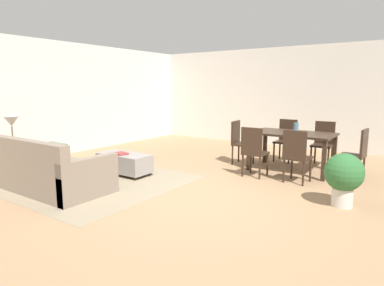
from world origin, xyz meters
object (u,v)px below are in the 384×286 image
object	(u,v)px
dining_chair_near_left	(254,149)
dining_chair_far_right	(323,141)
dining_chair_head_west	(240,140)
vase_centerpiece	(296,128)
potted_plant	(344,175)
table_lamp	(11,123)
dining_chair_far_left	(286,138)
dining_table	(292,137)
couch	(50,172)
book_on_ottoman	(121,153)
side_table	(14,152)
dining_chair_head_east	(357,151)
dining_chair_near_right	(296,153)
ottoman_table	(124,162)

from	to	relation	value
dining_chair_near_left	dining_chair_far_right	xyz separation A→B (m)	(0.80, 1.70, 0.00)
dining_chair_head_west	vase_centerpiece	xyz separation A→B (m)	(1.18, 0.03, 0.34)
potted_plant	table_lamp	bearing A→B (deg)	-161.74
potted_plant	dining_chair_far_left	bearing A→B (deg)	124.42
dining_chair_near_left	vase_centerpiece	xyz separation A→B (m)	(0.48, 0.86, 0.34)
table_lamp	dining_table	size ratio (longest dim) A/B	0.34
couch	dining_chair_far_left	xyz separation A→B (m)	(2.35, 4.26, 0.24)
table_lamp	book_on_ottoman	xyz separation A→B (m)	(1.53, 1.18, -0.59)
dining_table	dining_chair_near_left	world-z (taller)	dining_chair_near_left
couch	dining_chair_far_right	distance (m)	5.30
potted_plant	dining_chair_far_right	bearing A→B (deg)	109.63
vase_centerpiece	book_on_ottoman	distance (m)	3.37
side_table	couch	bearing A→B (deg)	-4.78
couch	dining_chair_head_east	size ratio (longest dim) A/B	2.12
dining_table	vase_centerpiece	bearing A→B (deg)	11.29
table_lamp	dining_chair_far_right	distance (m)	6.09
vase_centerpiece	couch	bearing A→B (deg)	-129.46
table_lamp	dining_chair_near_right	bearing A→B (deg)	29.68
dining_table	dining_chair_far_right	bearing A→B (deg)	65.55
dining_chair_near_right	dining_chair_head_west	xyz separation A→B (m)	(-1.46, 0.79, 0.00)
dining_table	dining_chair_head_west	world-z (taller)	dining_chair_head_west
dining_chair_head_east	potted_plant	size ratio (longest dim) A/B	1.24
dining_chair_far_left	dining_chair_far_right	xyz separation A→B (m)	(0.79, 0.01, 0.00)
couch	side_table	world-z (taller)	couch
table_lamp	vase_centerpiece	size ratio (longest dim) A/B	2.77
side_table	book_on_ottoman	world-z (taller)	side_table
ottoman_table	book_on_ottoman	bearing A→B (deg)	-101.24
couch	vase_centerpiece	world-z (taller)	vase_centerpiece
ottoman_table	dining_chair_far_right	distance (m)	4.10
dining_chair_near_left	dining_chair_far_right	size ratio (longest dim) A/B	1.00
side_table	dining_chair_far_right	distance (m)	6.07
dining_chair_head_east	book_on_ottoman	bearing A→B (deg)	-150.36
vase_centerpiece	book_on_ottoman	xyz separation A→B (m)	(-2.57, -2.14, -0.45)
ottoman_table	dining_chair_near_left	distance (m)	2.42
dining_chair_far_left	dining_chair_head_west	distance (m)	1.12
dining_chair_near_left	book_on_ottoman	xyz separation A→B (m)	(-2.09, -1.28, -0.11)
dining_chair_near_left	potted_plant	bearing A→B (deg)	-23.29
ottoman_table	vase_centerpiece	bearing A→B (deg)	38.95
dining_chair_head_east	vase_centerpiece	bearing A→B (deg)	177.75
book_on_ottoman	couch	bearing A→B (deg)	-101.02
dining_table	dining_chair_far_right	size ratio (longest dim) A/B	1.68
book_on_ottoman	potted_plant	world-z (taller)	potted_plant
potted_plant	book_on_ottoman	bearing A→B (deg)	-171.51
dining_chair_head_west	book_on_ottoman	size ratio (longest dim) A/B	3.54
dining_chair_head_east	couch	bearing A→B (deg)	-139.28
dining_chair_near_right	dining_chair_head_east	bearing A→B (deg)	43.34
ottoman_table	dining_chair_near_left	xyz separation A→B (m)	(2.08, 1.20, 0.29)
ottoman_table	dining_chair_head_west	xyz separation A→B (m)	(1.37, 2.04, 0.29)
side_table	potted_plant	bearing A→B (deg)	18.26
dining_chair_head_east	potted_plant	xyz separation A→B (m)	(0.07, -1.53, -0.08)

